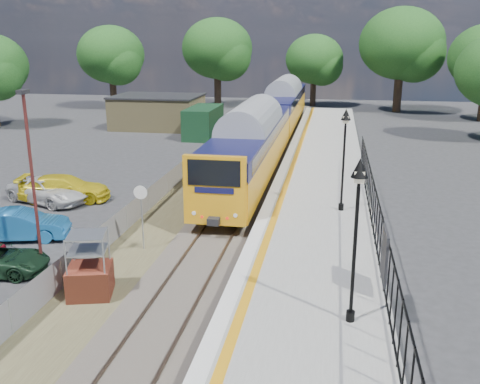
% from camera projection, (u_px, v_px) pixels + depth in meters
% --- Properties ---
extents(ground, '(120.00, 120.00, 0.00)m').
position_uv_depth(ground, '(195.00, 275.00, 19.72)').
color(ground, '#2D2D30').
rests_on(ground, ground).
extents(track_bed, '(5.90, 80.00, 0.29)m').
position_uv_depth(track_bed, '(231.00, 198.00, 28.92)').
color(track_bed, '#473F38').
rests_on(track_bed, ground).
extents(platform, '(5.00, 70.00, 0.90)m').
position_uv_depth(platform, '(318.00, 205.00, 26.46)').
color(platform, gray).
rests_on(platform, ground).
extents(platform_edge, '(0.90, 70.00, 0.01)m').
position_uv_depth(platform_edge, '(276.00, 194.00, 26.68)').
color(platform_edge, silver).
rests_on(platform_edge, platform).
extents(victorian_lamp_south, '(0.44, 0.44, 4.60)m').
position_uv_depth(victorian_lamp_south, '(358.00, 204.00, 13.82)').
color(victorian_lamp_south, black).
rests_on(victorian_lamp_south, platform).
extents(victorian_lamp_north, '(0.44, 0.44, 4.60)m').
position_uv_depth(victorian_lamp_north, '(345.00, 136.00, 23.32)').
color(victorian_lamp_north, black).
rests_on(victorian_lamp_north, platform).
extents(palisade_fence, '(0.12, 26.00, 2.00)m').
position_uv_depth(palisade_fence, '(376.00, 219.00, 20.23)').
color(palisade_fence, black).
rests_on(palisade_fence, platform).
extents(wire_fence, '(0.06, 52.00, 1.20)m').
position_uv_depth(wire_fence, '(177.00, 175.00, 31.60)').
color(wire_fence, '#999EA3').
rests_on(wire_fence, ground).
extents(outbuilding, '(10.80, 10.10, 3.12)m').
position_uv_depth(outbuilding, '(166.00, 113.00, 50.64)').
color(outbuilding, '#928252').
rests_on(outbuilding, ground).
extents(tree_line, '(56.80, 43.80, 11.88)m').
position_uv_depth(tree_line, '(305.00, 55.00, 57.38)').
color(tree_line, '#332319').
rests_on(tree_line, ground).
extents(train, '(2.82, 40.83, 3.51)m').
position_uv_depth(train, '(272.00, 119.00, 41.69)').
color(train, orange).
rests_on(train, ground).
extents(brick_plinth, '(1.73, 1.73, 2.27)m').
position_uv_depth(brick_plinth, '(89.00, 266.00, 17.82)').
color(brick_plinth, brown).
rests_on(brick_plinth, ground).
extents(speed_sign, '(0.56, 0.11, 2.77)m').
position_uv_depth(speed_sign, '(141.00, 207.00, 21.49)').
color(speed_sign, '#999EA3').
rests_on(speed_sign, ground).
extents(carpark_lamp, '(0.25, 0.50, 6.70)m').
position_uv_depth(carpark_lamp, '(32.00, 170.00, 19.28)').
color(carpark_lamp, '#4F1D1A').
rests_on(carpark_lamp, ground).
extents(car_blue, '(4.28, 2.43, 1.33)m').
position_uv_depth(car_blue, '(20.00, 225.00, 23.02)').
color(car_blue, '#1A5F9F').
rests_on(car_blue, ground).
extents(car_yellow, '(5.03, 2.77, 1.38)m').
position_uv_depth(car_yellow, '(65.00, 188.00, 28.55)').
color(car_yellow, yellow).
rests_on(car_yellow, ground).
extents(car_white, '(5.10, 3.61, 1.29)m').
position_uv_depth(car_white, '(48.00, 190.00, 28.29)').
color(car_white, silver).
rests_on(car_white, ground).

